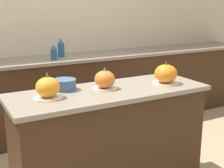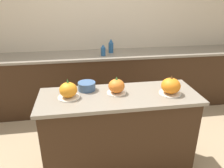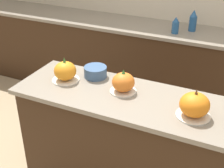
# 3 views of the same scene
# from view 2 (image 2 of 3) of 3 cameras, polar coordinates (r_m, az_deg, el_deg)

# --- Properties ---
(ground_plane) EXTENTS (12.00, 12.00, 0.00)m
(ground_plane) POSITION_cam_2_polar(r_m,az_deg,el_deg) (2.67, 1.61, -20.77)
(ground_plane) COLOR tan
(wall_back) EXTENTS (8.00, 0.06, 2.50)m
(wall_back) POSITION_cam_2_polar(r_m,az_deg,el_deg) (3.75, -3.28, 13.79)
(wall_back) COLOR beige
(wall_back) RESTS_ON ground_plane
(kitchen_island) EXTENTS (1.58, 0.57, 0.91)m
(kitchen_island) POSITION_cam_2_polar(r_m,az_deg,el_deg) (2.37, 1.73, -12.74)
(kitchen_island) COLOR #382314
(kitchen_island) RESTS_ON ground_plane
(back_counter) EXTENTS (6.00, 0.60, 0.94)m
(back_counter) POSITION_cam_2_polar(r_m,az_deg,el_deg) (3.64, -2.47, 0.77)
(back_counter) COLOR #382314
(back_counter) RESTS_ON ground_plane
(pumpkin_cake_left) EXTENTS (0.21, 0.21, 0.19)m
(pumpkin_cake_left) POSITION_cam_2_polar(r_m,az_deg,el_deg) (2.10, -11.33, -1.65)
(pumpkin_cake_left) COLOR silver
(pumpkin_cake_left) RESTS_ON kitchen_island
(pumpkin_cake_center) EXTENTS (0.19, 0.19, 0.18)m
(pumpkin_cake_center) POSITION_cam_2_polar(r_m,az_deg,el_deg) (2.15, 1.19, -0.64)
(pumpkin_cake_center) COLOR silver
(pumpkin_cake_center) RESTS_ON kitchen_island
(pumpkin_cake_right) EXTENTS (0.22, 0.22, 0.20)m
(pumpkin_cake_right) POSITION_cam_2_polar(r_m,az_deg,el_deg) (2.21, 15.09, -0.57)
(pumpkin_cake_right) COLOR silver
(pumpkin_cake_right) RESTS_ON kitchen_island
(bottle_tall) EXTENTS (0.08, 0.08, 0.22)m
(bottle_tall) POSITION_cam_2_polar(r_m,az_deg,el_deg) (3.53, -0.28, 9.88)
(bottle_tall) COLOR #235184
(bottle_tall) RESTS_ON back_counter
(bottle_short) EXTENTS (0.07, 0.07, 0.17)m
(bottle_short) POSITION_cam_2_polar(r_m,az_deg,el_deg) (3.37, -2.32, 8.80)
(bottle_short) COLOR #235184
(bottle_short) RESTS_ON back_counter
(mixing_bowl) EXTENTS (0.18, 0.18, 0.08)m
(mixing_bowl) POSITION_cam_2_polar(r_m,az_deg,el_deg) (2.25, -6.61, -0.56)
(mixing_bowl) COLOR #3D5B84
(mixing_bowl) RESTS_ON kitchen_island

